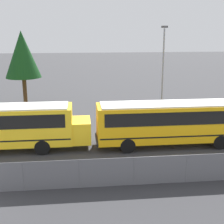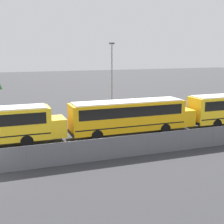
{
  "view_description": "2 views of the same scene",
  "coord_description": "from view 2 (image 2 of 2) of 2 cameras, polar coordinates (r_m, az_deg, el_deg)",
  "views": [
    {
      "loc": [
        6.19,
        -15.76,
        8.58
      ],
      "look_at": [
        8.57,
        6.46,
        2.57
      ],
      "focal_mm": 50.0,
      "sensor_mm": 36.0,
      "label": 1
    },
    {
      "loc": [
        1.55,
        -20.67,
        7.96
      ],
      "look_at": [
        11.48,
        6.23,
        2.25
      ],
      "focal_mm": 50.0,
      "sensor_mm": 36.0,
      "label": 2
    }
  ],
  "objects": [
    {
      "name": "light_pole",
      "position": [
        37.53,
        -0.03,
        6.43
      ],
      "size": [
        0.6,
        0.24,
        8.83
      ],
      "color": "gray",
      "rests_on": "ground_plane"
    },
    {
      "name": "school_bus_4",
      "position": [
        29.53,
        3.38,
        -0.46
      ],
      "size": [
        12.43,
        2.55,
        3.3
      ],
      "color": "#EDA80F",
      "rests_on": "ground_plane"
    }
  ]
}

